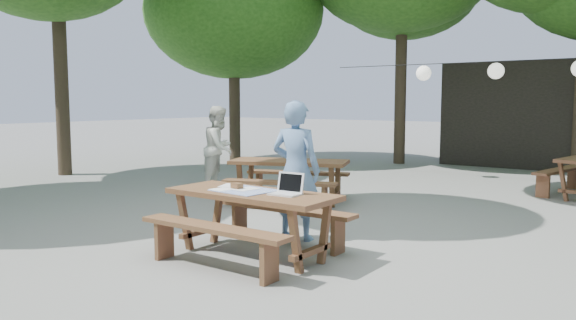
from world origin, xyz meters
The scene contains 9 objects.
ground centered at (0.00, 0.00, 0.00)m, with size 80.00×80.00×0.00m, color slate.
pavilion centered at (0.50, 10.50, 1.40)m, with size 6.00×3.00×2.80m, color black.
main_picnic_table centered at (-0.78, -1.39, 0.39)m, with size 2.00×1.58×0.75m.
picnic_table_nw centered at (-2.40, 1.60, 0.39)m, with size 2.34×2.16×0.75m.
woman centered at (-0.84, -0.43, 0.89)m, with size 0.65×0.43×1.78m, color #6A90C1.
second_person centered at (-4.46, 2.05, 0.84)m, with size 0.81×0.63×1.67m, color white.
laptop centered at (-0.34, -1.31, 0.81)m, with size 0.34×0.27×0.24m.
tabletop_clutter centered at (-0.93, -1.38, 0.76)m, with size 0.84×0.62×0.08m.
paper_lanterns centered at (-0.19, 6.00, 2.40)m, with size 9.00×0.34×0.38m.
Camera 1 is at (3.23, -6.24, 1.77)m, focal length 35.00 mm.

